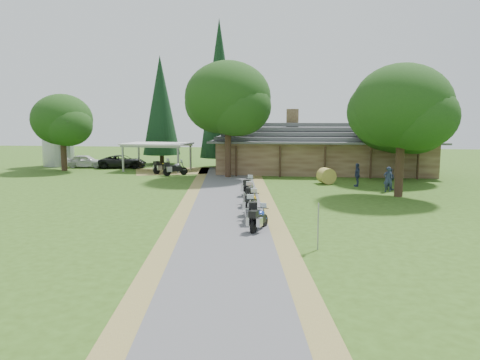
# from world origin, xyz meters

# --- Properties ---
(ground) EXTENTS (120.00, 120.00, 0.00)m
(ground) POSITION_xyz_m (0.00, 0.00, 0.00)
(ground) COLOR #314B15
(ground) RESTS_ON ground
(driveway) EXTENTS (51.95, 51.95, 0.00)m
(driveway) POSITION_xyz_m (-0.50, 4.00, 0.00)
(driveway) COLOR #4B4B4D
(driveway) RESTS_ON ground
(lodge) EXTENTS (21.40, 9.40, 4.90)m
(lodge) POSITION_xyz_m (6.00, 24.00, 2.45)
(lodge) COLOR brown
(lodge) RESTS_ON ground
(silo) EXTENTS (3.57, 3.57, 6.75)m
(silo) POSITION_xyz_m (-22.82, 26.30, 3.37)
(silo) COLOR gray
(silo) RESTS_ON ground
(carport) EXTENTS (6.84, 4.93, 2.79)m
(carport) POSITION_xyz_m (-10.55, 23.21, 1.39)
(carport) COLOR silver
(carport) RESTS_ON ground
(car_white_sedan) EXTENTS (2.84, 5.52, 1.76)m
(car_white_sedan) POSITION_xyz_m (-19.04, 24.88, 0.88)
(car_white_sedan) COLOR silver
(car_white_sedan) RESTS_ON ground
(car_dark_suv) EXTENTS (3.21, 5.71, 2.06)m
(car_dark_suv) POSITION_xyz_m (-14.93, 25.03, 1.03)
(car_dark_suv) COLOR black
(car_dark_suv) RESTS_ON ground
(motorcycle_row_a) EXTENTS (1.08, 1.90, 1.24)m
(motorcycle_row_a) POSITION_xyz_m (1.78, -0.75, 0.62)
(motorcycle_row_a) COLOR #1D3798
(motorcycle_row_a) RESTS_ON ground
(motorcycle_row_b) EXTENTS (1.00, 2.03, 1.33)m
(motorcycle_row_b) POSITION_xyz_m (1.22, 1.08, 0.66)
(motorcycle_row_b) COLOR #A6A8AE
(motorcycle_row_b) RESTS_ON ground
(motorcycle_row_c) EXTENTS (0.82, 1.99, 1.33)m
(motorcycle_row_c) POSITION_xyz_m (1.06, 3.15, 0.66)
(motorcycle_row_c) COLOR orange
(motorcycle_row_c) RESTS_ON ground
(motorcycle_row_d) EXTENTS (0.89, 2.08, 1.38)m
(motorcycle_row_d) POSITION_xyz_m (0.64, 5.61, 0.69)
(motorcycle_row_d) COLOR #DA4305
(motorcycle_row_d) RESTS_ON ground
(motorcycle_row_e) EXTENTS (0.81, 1.98, 1.32)m
(motorcycle_row_e) POSITION_xyz_m (0.22, 9.38, 0.66)
(motorcycle_row_e) COLOR black
(motorcycle_row_e) RESTS_ON ground
(motorcycle_carport_a) EXTENTS (1.72, 2.08, 1.41)m
(motorcycle_carport_a) POSITION_xyz_m (-9.26, 20.83, 0.71)
(motorcycle_carport_a) COLOR #E7D900
(motorcycle_carport_a) RESTS_ON ground
(motorcycle_carport_b) EXTENTS (2.12, 1.81, 1.45)m
(motorcycle_carport_b) POSITION_xyz_m (-7.69, 19.42, 0.73)
(motorcycle_carport_b) COLOR slate
(motorcycle_carport_b) RESTS_ON ground
(person_a) EXTENTS (0.68, 0.55, 2.14)m
(person_a) POSITION_xyz_m (10.12, 12.12, 1.07)
(person_a) COLOR navy
(person_a) RESTS_ON ground
(person_b) EXTENTS (0.66, 0.64, 1.89)m
(person_b) POSITION_xyz_m (10.43, 13.14, 0.94)
(person_b) COLOR navy
(person_b) RESTS_ON ground
(person_c) EXTENTS (0.45, 0.62, 2.15)m
(person_c) POSITION_xyz_m (8.22, 14.47, 1.07)
(person_c) COLOR navy
(person_c) RESTS_ON ground
(hay_bale) EXTENTS (1.60, 1.53, 1.28)m
(hay_bale) POSITION_xyz_m (5.92, 15.69, 0.64)
(hay_bale) COLOR #A38E3C
(hay_bale) RESTS_ON ground
(sign_post) EXTENTS (0.35, 0.06, 1.96)m
(sign_post) POSITION_xyz_m (4.44, -3.79, 0.98)
(sign_post) COLOR gray
(sign_post) RESTS_ON ground
(oak_lodge_left) EXTENTS (7.62, 7.62, 11.46)m
(oak_lodge_left) POSITION_xyz_m (-2.65, 18.82, 5.73)
(oak_lodge_left) COLOR black
(oak_lodge_left) RESTS_ON ground
(oak_lodge_right) EXTENTS (7.64, 7.64, 8.91)m
(oak_lodge_right) POSITION_xyz_m (12.28, 18.79, 4.45)
(oak_lodge_right) COLOR black
(oak_lodge_right) RESTS_ON ground
(oak_driveway) EXTENTS (6.64, 6.64, 9.93)m
(oak_driveway) POSITION_xyz_m (10.46, 10.04, 4.96)
(oak_driveway) COLOR black
(oak_driveway) RESTS_ON ground
(oak_silo) EXTENTS (6.01, 6.01, 8.30)m
(oak_silo) POSITION_xyz_m (-19.94, 22.00, 4.15)
(oak_silo) COLOR black
(oak_silo) RESTS_ON ground
(cedar_near) EXTENTS (4.26, 4.26, 15.56)m
(cedar_near) POSITION_xyz_m (-4.71, 26.69, 7.78)
(cedar_near) COLOR black
(cedar_near) RESTS_ON ground
(cedar_far) EXTENTS (4.25, 4.25, 12.32)m
(cedar_far) POSITION_xyz_m (-12.03, 29.73, 6.16)
(cedar_far) COLOR black
(cedar_far) RESTS_ON ground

